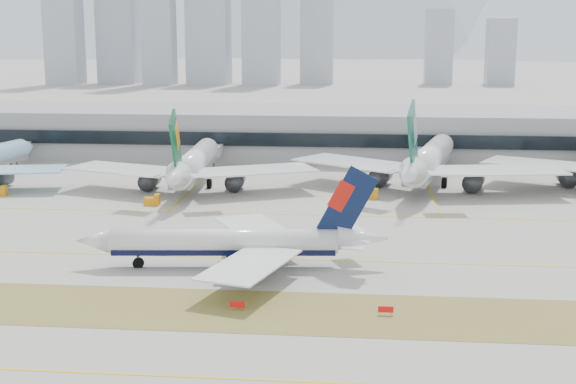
# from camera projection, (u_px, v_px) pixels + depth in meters

# --- Properties ---
(ground) EXTENTS (3000.00, 3000.00, 0.00)m
(ground) POSITION_uv_depth(u_px,v_px,m) (298.00, 252.00, 146.76)
(ground) COLOR gray
(ground) RESTS_ON ground
(apron_markings) EXTENTS (360.00, 122.22, 0.06)m
(apron_markings) POSITION_uv_depth(u_px,v_px,m) (259.00, 376.00, 94.13)
(apron_markings) COLOR olive
(apron_markings) RESTS_ON ground
(taxiing_airliner) EXTENTS (53.40, 46.20, 17.93)m
(taxiing_airliner) POSITION_uv_depth(u_px,v_px,m) (235.00, 243.00, 136.33)
(taxiing_airliner) COLOR white
(taxiing_airliner) RESTS_ON ground
(widebody_eva) EXTENTS (64.75, 63.35, 23.10)m
(widebody_eva) POSITION_uv_depth(u_px,v_px,m) (193.00, 165.00, 203.83)
(widebody_eva) COLOR white
(widebody_eva) RESTS_ON ground
(widebody_cathay) EXTENTS (68.66, 68.31, 25.08)m
(widebody_cathay) POSITION_uv_depth(u_px,v_px,m) (428.00, 162.00, 205.54)
(widebody_cathay) COLOR white
(widebody_cathay) RESTS_ON ground
(terminal) EXTENTS (280.00, 43.10, 15.00)m
(terminal) POSITION_uv_depth(u_px,v_px,m) (328.00, 133.00, 257.29)
(terminal) COLOR gray
(terminal) RESTS_ON ground
(hold_sign_left) EXTENTS (2.20, 0.15, 1.35)m
(hold_sign_left) POSITION_uv_depth(u_px,v_px,m) (237.00, 305.00, 115.94)
(hold_sign_left) COLOR red
(hold_sign_left) RESTS_ON ground
(hold_sign_right) EXTENTS (2.20, 0.15, 1.35)m
(hold_sign_right) POSITION_uv_depth(u_px,v_px,m) (386.00, 310.00, 113.92)
(hold_sign_right) COLOR red
(hold_sign_right) RESTS_ON ground
(gse_b) EXTENTS (3.55, 2.00, 2.60)m
(gse_b) POSITION_uv_depth(u_px,v_px,m) (153.00, 201.00, 185.62)
(gse_b) COLOR orange
(gse_b) RESTS_ON ground
(gse_c) EXTENTS (3.55, 2.00, 2.60)m
(gse_c) POSITION_uv_depth(u_px,v_px,m) (371.00, 195.00, 192.43)
(gse_c) COLOR orange
(gse_c) RESTS_ON ground
(gse_a) EXTENTS (3.55, 2.00, 2.60)m
(gse_a) POSITION_uv_depth(u_px,v_px,m) (0.00, 192.00, 196.10)
(gse_a) COLOR orange
(gse_a) RESTS_ON ground
(city_skyline) EXTENTS (342.00, 49.80, 140.00)m
(city_skyline) POSITION_uv_depth(u_px,v_px,m) (206.00, 16.00, 589.27)
(city_skyline) COLOR #9DA2B2
(city_skyline) RESTS_ON ground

